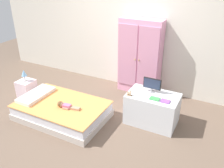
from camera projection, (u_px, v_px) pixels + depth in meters
The scene contains 13 objects.
ground_plane at pixel (90, 122), 3.95m from camera, with size 10.00×10.00×0.02m, color brown.
back_wall at pixel (130, 22), 4.59m from camera, with size 6.40×0.05×2.70m, color silver.
bed at pixel (62, 110), 4.01m from camera, with size 1.48×0.95×0.28m.
pillow at pixel (36, 95), 4.15m from camera, with size 0.32×0.68×0.06m, color white.
doll at pixel (64, 105), 3.82m from camera, with size 0.39×0.15×0.10m.
nightstand at pixel (27, 90), 4.54m from camera, with size 0.29×0.29×0.39m, color silver.
table_lamp at pixel (24, 74), 4.39m from camera, with size 0.10×0.10×0.22m.
wardrobe at pixel (140, 57), 4.59m from camera, with size 0.82×0.32×1.47m.
tv_stand at pixel (152, 109), 3.83m from camera, with size 0.81×0.51×0.51m, color silver.
tv_monitor at pixel (152, 84), 3.75m from camera, with size 0.29×0.10×0.24m.
rocking_horse_toy at pixel (130, 93), 3.68m from camera, with size 0.08×0.04×0.10m.
book_green at pixel (155, 99), 3.60m from camera, with size 0.15×0.10×0.02m, color #429E51.
book_purple at pixel (165, 101), 3.53m from camera, with size 0.14×0.11×0.02m, color #8E51B2.
Camera 1 is at (1.80, -2.72, 2.34)m, focal length 38.05 mm.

